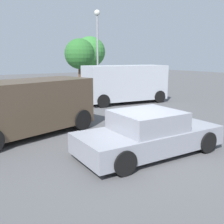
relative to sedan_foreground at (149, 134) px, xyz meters
The scene contains 7 objects.
ground_plane 0.64m from the sedan_foreground, 168.85° to the left, with size 80.00×80.00×0.00m, color #515154.
sedan_foreground is the anchor object (origin of this frame).
van_white 8.98m from the sedan_foreground, 58.33° to the left, with size 5.29×2.79×2.31m.
suv_dark 4.59m from the sedan_foreground, 122.26° to the left, with size 5.16×3.22×2.00m.
light_post_near 13.96m from the sedan_foreground, 65.92° to the left, with size 0.44×0.44×6.28m.
tree_back_left 25.41m from the sedan_foreground, 65.05° to the left, with size 3.66×3.66×5.27m.
tree_back_center 17.19m from the sedan_foreground, 70.05° to the left, with size 2.69×2.69×4.45m.
Camera 1 is at (-4.73, -5.65, 2.80)m, focal length 42.08 mm.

